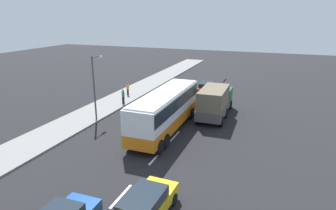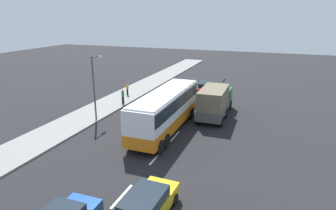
% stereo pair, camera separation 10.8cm
% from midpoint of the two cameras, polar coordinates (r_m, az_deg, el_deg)
% --- Properties ---
extents(ground_plane, '(120.00, 120.00, 0.00)m').
position_cam_midpoint_polar(ground_plane, '(26.94, -1.28, -4.19)').
color(ground_plane, black).
extents(sidewalk_curb, '(80.00, 4.00, 0.15)m').
position_cam_midpoint_polar(sidewalk_curb, '(30.74, -15.57, -1.93)').
color(sidewalk_curb, gray).
rests_on(sidewalk_curb, ground_plane).
extents(lane_centreline, '(41.11, 0.16, 0.01)m').
position_cam_midpoint_polar(lane_centreline, '(29.43, 4.62, -2.34)').
color(lane_centreline, white).
rests_on(lane_centreline, ground_plane).
extents(coach_bus, '(11.01, 2.77, 3.58)m').
position_cam_midpoint_polar(coach_bus, '(25.15, -0.59, -0.42)').
color(coach_bus, orange).
rests_on(coach_bus, ground_plane).
extents(cargo_truck, '(7.35, 2.70, 3.12)m').
position_cam_midpoint_polar(cargo_truck, '(29.34, 9.08, 0.81)').
color(cargo_truck, '#19592D').
rests_on(cargo_truck, ground_plane).
extents(car_yellow_taxi, '(4.80, 2.04, 1.58)m').
position_cam_midpoint_polar(car_yellow_taxi, '(15.23, -4.63, -19.28)').
color(car_yellow_taxi, gold).
rests_on(car_yellow_taxi, ground_plane).
extents(car_red_compact, '(4.55, 2.23, 1.43)m').
position_cam_midpoint_polar(car_red_compact, '(38.49, 7.47, 3.50)').
color(car_red_compact, '#B21919').
rests_on(car_red_compact, ground_plane).
extents(pedestrian_near_curb, '(0.32, 0.32, 1.60)m').
position_cam_midpoint_polar(pedestrian_near_curb, '(36.88, -8.08, 3.35)').
color(pedestrian_near_curb, black).
rests_on(pedestrian_near_curb, sidewalk_curb).
extents(pedestrian_at_crossing, '(0.32, 0.32, 1.67)m').
position_cam_midpoint_polar(pedestrian_at_crossing, '(33.21, -8.96, 1.82)').
color(pedestrian_at_crossing, black).
rests_on(pedestrian_at_crossing, sidewalk_curb).
extents(street_lamp, '(1.61, 0.24, 6.11)m').
position_cam_midpoint_polar(street_lamp, '(28.35, -14.31, 4.17)').
color(street_lamp, '#47474C').
rests_on(street_lamp, sidewalk_curb).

